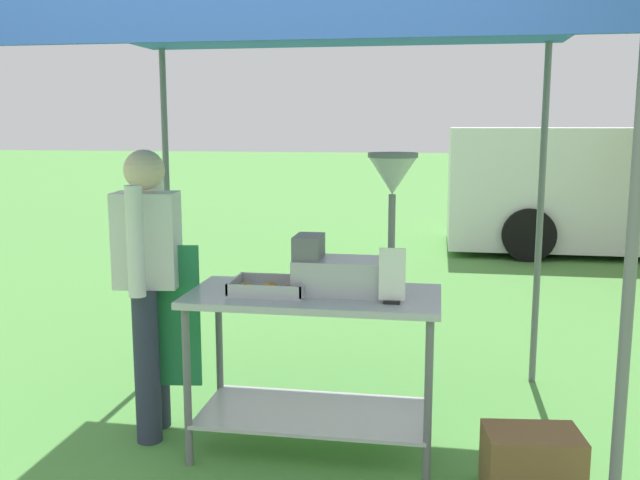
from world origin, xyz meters
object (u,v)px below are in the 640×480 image
object	(u,v)px
stall_canopy	(317,27)
donut_tray	(270,289)
menu_sign	(392,280)
vendor	(150,278)
supply_crate	(532,462)
donut_cart	(314,339)
donut_fryer	(357,246)

from	to	relation	value
stall_canopy	donut_tray	xyz separation A→B (m)	(-0.22, -0.13, -1.33)
stall_canopy	menu_sign	distance (m)	1.33
donut_tray	vendor	size ratio (longest dim) A/B	0.24
menu_sign	supply_crate	xyz separation A→B (m)	(0.69, -0.11, -0.84)
donut_cart	supply_crate	distance (m)	1.23
donut_tray	menu_sign	world-z (taller)	menu_sign
donut_cart	donut_fryer	distance (m)	0.55
stall_canopy	donut_cart	bearing A→B (deg)	-90.00
donut_cart	donut_tray	xyz separation A→B (m)	(-0.22, -0.03, 0.27)
stall_canopy	donut_cart	size ratio (longest dim) A/B	2.13
donut_tray	donut_fryer	distance (m)	0.51
menu_sign	supply_crate	world-z (taller)	menu_sign
menu_sign	vendor	bearing A→B (deg)	171.01
donut_fryer	supply_crate	distance (m)	1.34
donut_cart	donut_tray	world-z (taller)	donut_tray
menu_sign	supply_crate	distance (m)	1.09
donut_cart	vendor	bearing A→B (deg)	176.00
donut_fryer	menu_sign	xyz separation A→B (m)	(0.19, -0.18, -0.13)
donut_tray	stall_canopy	bearing A→B (deg)	30.06
donut_cart	donut_fryer	world-z (taller)	donut_fryer
menu_sign	vendor	world-z (taller)	vendor
stall_canopy	donut_cart	distance (m)	1.61
vendor	supply_crate	size ratio (longest dim) A/B	3.36
stall_canopy	donut_tray	bearing A→B (deg)	-149.94
menu_sign	vendor	distance (m)	1.37
supply_crate	donut_cart	bearing A→B (deg)	166.86
menu_sign	supply_crate	bearing A→B (deg)	-9.06
stall_canopy	menu_sign	xyz separation A→B (m)	(0.42, -0.25, -1.23)
stall_canopy	supply_crate	distance (m)	2.38
menu_sign	donut_tray	bearing A→B (deg)	169.74
vendor	stall_canopy	bearing A→B (deg)	2.03
stall_canopy	supply_crate	world-z (taller)	stall_canopy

